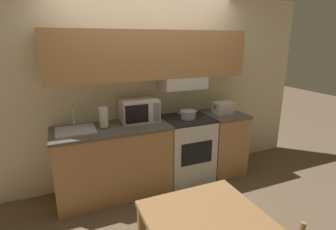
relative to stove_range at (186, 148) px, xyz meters
name	(u,v)px	position (x,y,z in m)	size (l,w,h in m)	color
ground_plane	(151,173)	(-0.44, 0.31, -0.46)	(16.00, 16.00, 0.00)	brown
wall_back	(151,76)	(-0.43, 0.25, 1.03)	(5.03, 0.38, 2.55)	beige
lower_counter_main	(113,161)	(-1.05, 0.00, 0.00)	(1.43, 0.64, 0.92)	tan
lower_counter_right_stub	(222,142)	(0.61, 0.00, 0.00)	(0.55, 0.64, 0.92)	tan
stove_range	(186,148)	(0.00, 0.00, 0.00)	(0.65, 0.62, 0.92)	silver
cooking_pot	(188,114)	(0.00, -0.04, 0.52)	(0.30, 0.22, 0.11)	#B7BABF
microwave	(139,110)	(-0.65, 0.12, 0.61)	(0.48, 0.35, 0.30)	silver
toaster	(223,108)	(0.60, 0.00, 0.54)	(0.30, 0.22, 0.17)	silver
sink_basin	(76,130)	(-1.46, 0.00, 0.48)	(0.45, 0.39, 0.29)	#B7BABF
paper_towel_roll	(104,118)	(-1.13, 0.03, 0.58)	(0.12, 0.12, 0.25)	black
dining_table	(204,230)	(-0.73, -1.73, 0.17)	(0.83, 0.71, 0.76)	#9E7042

